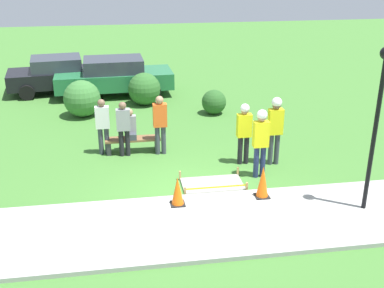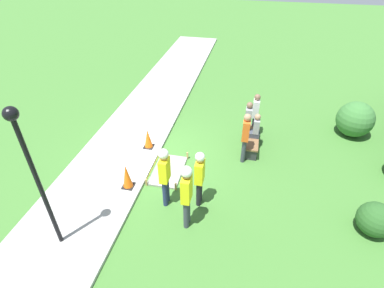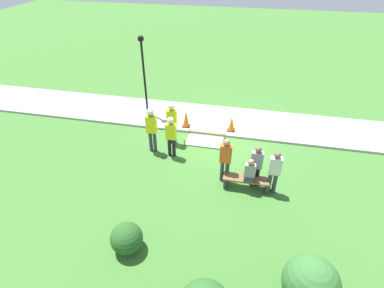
% 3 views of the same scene
% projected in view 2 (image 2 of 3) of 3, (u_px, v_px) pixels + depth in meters
% --- Properties ---
extents(ground_plane, '(60.00, 60.00, 0.00)m').
position_uv_depth(ground_plane, '(158.00, 156.00, 10.35)').
color(ground_plane, '#3D702D').
extents(sidewalk, '(28.00, 2.70, 0.10)m').
position_uv_depth(sidewalk, '(122.00, 150.00, 10.56)').
color(sidewalk, '#9E9E99').
rests_on(sidewalk, ground_plane).
extents(wet_concrete_patch, '(1.61, 0.98, 0.26)m').
position_uv_depth(wet_concrete_patch, '(168.00, 170.00, 9.69)').
color(wet_concrete_patch, gray).
rests_on(wet_concrete_patch, ground_plane).
extents(traffic_cone_near_patch, '(0.34, 0.34, 0.69)m').
position_uv_depth(traffic_cone_near_patch, '(148.00, 139.00, 10.45)').
color(traffic_cone_near_patch, black).
rests_on(traffic_cone_near_patch, sidewalk).
extents(traffic_cone_far_patch, '(0.34, 0.34, 0.80)m').
position_uv_depth(traffic_cone_far_patch, '(127.00, 176.00, 8.76)').
color(traffic_cone_far_patch, black).
rests_on(traffic_cone_far_patch, sidewalk).
extents(park_bench, '(1.63, 0.44, 0.45)m').
position_uv_depth(park_bench, '(252.00, 140.00, 10.62)').
color(park_bench, '#2D2D33').
rests_on(park_bench, ground_plane).
extents(person_seated_on_bench, '(0.36, 0.44, 0.89)m').
position_uv_depth(person_seated_on_bench, '(255.00, 128.00, 10.38)').
color(person_seated_on_bench, '#383D47').
rests_on(person_seated_on_bench, park_bench).
extents(worker_supervisor, '(0.40, 0.26, 1.77)m').
position_uv_depth(worker_supervisor, '(200.00, 174.00, 7.99)').
color(worker_supervisor, black).
rests_on(worker_supervisor, ground_plane).
extents(worker_assistant, '(0.40, 0.28, 1.96)m').
position_uv_depth(worker_assistant, '(187.00, 191.00, 7.27)').
color(worker_assistant, '#383D47').
rests_on(worker_assistant, ground_plane).
extents(worker_trainee, '(0.40, 0.27, 1.88)m').
position_uv_depth(worker_trainee, '(165.00, 172.00, 7.93)').
color(worker_trainee, navy).
rests_on(worker_trainee, ground_plane).
extents(bystander_in_orange_shirt, '(0.40, 0.23, 1.78)m').
position_uv_depth(bystander_in_orange_shirt, '(245.00, 135.00, 9.61)').
color(bystander_in_orange_shirt, '#383D47').
rests_on(bystander_in_orange_shirt, ground_plane).
extents(bystander_in_gray_shirt, '(0.40, 0.22, 1.69)m').
position_uv_depth(bystander_in_gray_shirt, '(255.00, 113.00, 10.92)').
color(bystander_in_gray_shirt, '#383D47').
rests_on(bystander_in_gray_shirt, ground_plane).
extents(bystander_in_white_shirt, '(0.40, 0.22, 1.65)m').
position_uv_depth(bystander_in_white_shirt, '(248.00, 121.00, 10.50)').
color(bystander_in_white_shirt, black).
rests_on(bystander_in_white_shirt, ground_plane).
extents(lamppost_near, '(0.28, 0.28, 3.73)m').
position_uv_depth(lamppost_near, '(30.00, 163.00, 5.99)').
color(lamppost_near, black).
rests_on(lamppost_near, sidewalk).
extents(shrub_rounded_near, '(0.90, 0.90, 0.90)m').
position_uv_depth(shrub_rounded_near, '(375.00, 219.00, 7.51)').
color(shrub_rounded_near, '#285623').
rests_on(shrub_rounded_near, ground_plane).
extents(shrub_rounded_mid, '(1.33, 1.33, 1.33)m').
position_uv_depth(shrub_rounded_mid, '(355.00, 119.00, 11.10)').
color(shrub_rounded_mid, '#387033').
rests_on(shrub_rounded_mid, ground_plane).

